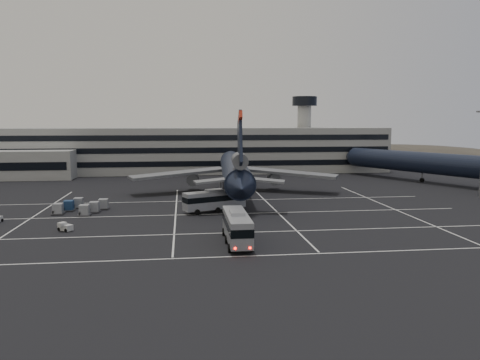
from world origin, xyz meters
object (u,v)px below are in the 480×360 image
(bus_far, at_px, (215,199))
(uld_cluster, at_px, (81,207))
(bus_near, at_px, (237,225))
(trijet_main, at_px, (234,170))

(bus_far, height_order, uld_cluster, bus_far)
(bus_near, height_order, uld_cluster, bus_near)
(trijet_main, bearing_deg, bus_near, -91.99)
(bus_near, xyz_separation_m, bus_far, (-1.46, 22.11, -0.17))
(bus_far, distance_m, uld_cluster, 23.92)
(trijet_main, height_order, bus_near, trijet_main)
(bus_far, relative_size, uld_cluster, 1.11)
(trijet_main, bearing_deg, bus_far, -102.29)
(trijet_main, xyz_separation_m, bus_near, (-4.35, -42.10, -2.86))
(uld_cluster, bearing_deg, bus_far, -6.72)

